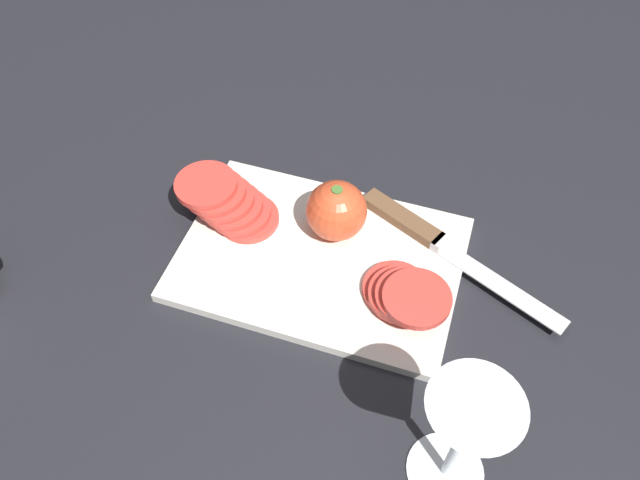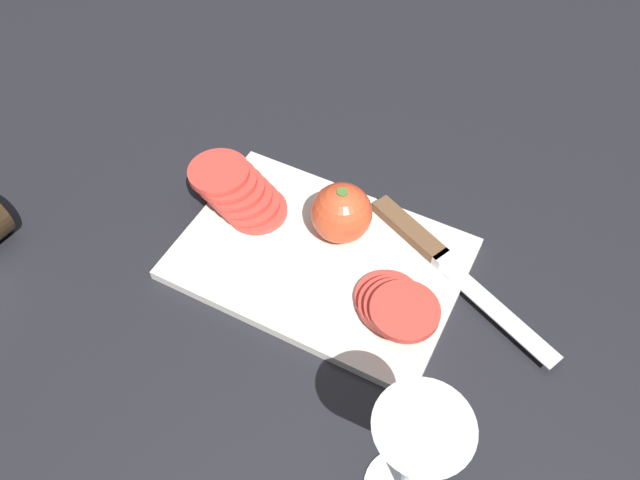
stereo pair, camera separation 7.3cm
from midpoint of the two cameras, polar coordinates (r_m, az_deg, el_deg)
name	(u,v)px [view 2 (the right image)]	position (r m, az deg, el deg)	size (l,w,h in m)	color
ground_plane	(294,267)	(0.76, 0.33, -2.71)	(3.00, 3.00, 0.00)	black
cutting_board	(320,259)	(0.76, 2.75, -1.89)	(0.33, 0.23, 0.01)	silver
wine_glass	(417,448)	(0.55, 12.81, -18.34)	(0.08, 0.08, 0.16)	silver
whole_tomato	(342,213)	(0.74, 4.77, 2.30)	(0.07, 0.07, 0.08)	#DB4C28
knife	(425,244)	(0.77, 12.25, -0.53)	(0.27, 0.14, 0.01)	silver
tomato_slice_stack_near	(238,191)	(0.78, -4.88, 4.30)	(0.13, 0.08, 0.05)	#D63D33
tomato_slice_stack_far	(395,306)	(0.70, 9.89, -6.20)	(0.10, 0.09, 0.03)	#D63D33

